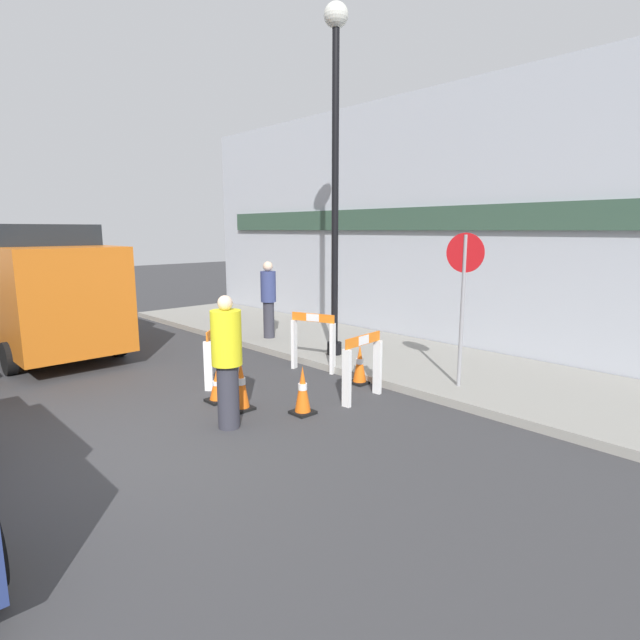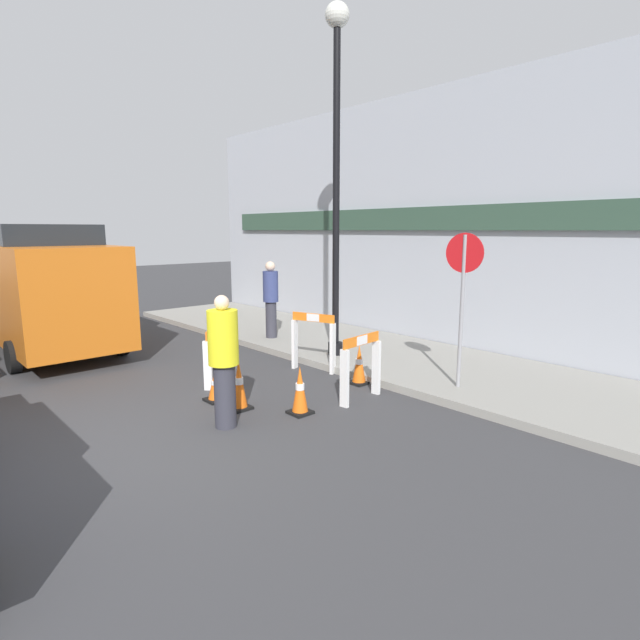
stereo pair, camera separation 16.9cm
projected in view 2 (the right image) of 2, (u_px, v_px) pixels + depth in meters
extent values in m
plane|color=#38383A|center=(85.00, 465.00, 5.51)|extent=(60.00, 60.00, 0.00)
cube|color=gray|center=(418.00, 363.00, 9.51)|extent=(18.00, 3.11, 0.13)
cube|color=#A3A8B2|center=(472.00, 220.00, 10.11)|extent=(18.00, 0.12, 5.50)
cube|color=#2D4738|center=(469.00, 218.00, 10.03)|extent=(16.20, 0.10, 0.50)
cylinder|color=black|center=(335.00, 348.00, 9.88)|extent=(0.29, 0.29, 0.24)
cylinder|color=black|center=(336.00, 199.00, 9.36)|extent=(0.13, 0.13, 6.00)
sphere|color=silver|center=(337.00, 15.00, 8.80)|extent=(0.44, 0.44, 0.44)
cylinder|color=gray|center=(462.00, 313.00, 7.64)|extent=(0.06, 0.06, 2.36)
cylinder|color=red|center=(465.00, 253.00, 7.48)|extent=(0.60, 0.10, 0.60)
cube|color=white|center=(333.00, 349.00, 8.92)|extent=(0.10, 0.14, 0.92)
cube|color=white|center=(295.00, 344.00, 9.30)|extent=(0.10, 0.14, 0.92)
cube|color=orange|center=(313.00, 317.00, 9.01)|extent=(0.82, 0.30, 0.15)
cube|color=white|center=(313.00, 317.00, 9.01)|extent=(0.25, 0.11, 0.14)
cube|color=white|center=(222.00, 353.00, 8.86)|extent=(0.14, 0.13, 0.81)
cube|color=white|center=(208.00, 366.00, 8.02)|extent=(0.14, 0.13, 0.81)
cube|color=orange|center=(214.00, 331.00, 8.36)|extent=(0.65, 0.68, 0.15)
cube|color=white|center=(214.00, 331.00, 8.36)|extent=(0.21, 0.22, 0.14)
cube|color=white|center=(344.00, 379.00, 7.24)|extent=(0.14, 0.07, 0.86)
cube|color=white|center=(376.00, 367.00, 7.82)|extent=(0.14, 0.07, 0.86)
cube|color=orange|center=(361.00, 340.00, 7.44)|extent=(0.11, 0.85, 0.15)
cube|color=white|center=(361.00, 340.00, 7.44)|extent=(0.06, 0.26, 0.14)
cube|color=black|center=(300.00, 412.00, 7.04)|extent=(0.30, 0.30, 0.04)
cone|color=orange|center=(300.00, 389.00, 6.98)|extent=(0.23, 0.22, 0.65)
cylinder|color=white|center=(300.00, 386.00, 6.98)|extent=(0.13, 0.13, 0.09)
cube|color=black|center=(359.00, 382.00, 8.42)|extent=(0.30, 0.30, 0.04)
cone|color=orange|center=(359.00, 363.00, 8.36)|extent=(0.22, 0.22, 0.63)
cylinder|color=white|center=(359.00, 361.00, 8.35)|extent=(0.13, 0.13, 0.09)
cube|color=black|center=(216.00, 400.00, 7.57)|extent=(0.30, 0.30, 0.04)
cone|color=orange|center=(215.00, 384.00, 7.53)|extent=(0.22, 0.22, 0.46)
cylinder|color=white|center=(215.00, 382.00, 7.52)|extent=(0.13, 0.13, 0.06)
cube|color=black|center=(240.00, 408.00, 7.22)|extent=(0.30, 0.30, 0.04)
cone|color=orange|center=(239.00, 383.00, 7.16)|extent=(0.22, 0.22, 0.70)
cylinder|color=white|center=(239.00, 381.00, 7.15)|extent=(0.13, 0.13, 0.10)
cylinder|color=#33333D|center=(225.00, 396.00, 6.51)|extent=(0.37, 0.37, 0.85)
cylinder|color=yellow|center=(223.00, 337.00, 6.37)|extent=(0.52, 0.52, 0.71)
sphere|color=beige|center=(222.00, 303.00, 6.29)|extent=(0.25, 0.25, 0.19)
cylinder|color=#33333D|center=(271.00, 320.00, 11.38)|extent=(0.29, 0.29, 0.83)
cylinder|color=navy|center=(271.00, 286.00, 11.24)|extent=(0.40, 0.40, 0.69)
sphere|color=beige|center=(270.00, 266.00, 11.16)|extent=(0.26, 0.26, 0.22)
cube|color=#D16619|center=(42.00, 290.00, 10.71)|extent=(5.53, 1.94, 1.96)
cube|color=#1E2328|center=(37.00, 244.00, 10.54)|extent=(3.04, 1.79, 0.81)
cylinder|color=black|center=(121.00, 341.00, 10.29)|extent=(0.60, 0.18, 0.60)
cylinder|color=black|center=(13.00, 357.00, 9.00)|extent=(0.60, 0.18, 0.60)
cylinder|color=black|center=(70.00, 319.00, 12.78)|extent=(0.60, 0.18, 0.60)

